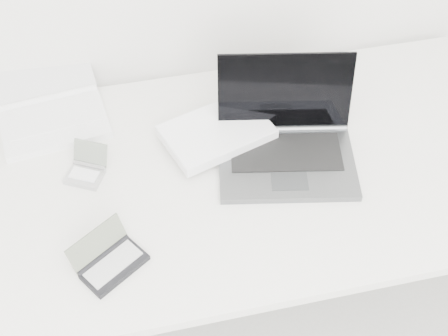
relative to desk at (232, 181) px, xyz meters
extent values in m
cube|color=white|center=(0.00, 0.00, 0.03)|extent=(1.60, 0.80, 0.03)
cylinder|color=silver|center=(0.75, 0.35, -0.33)|extent=(0.04, 0.04, 0.70)
cube|color=#56595B|center=(0.14, -0.02, 0.06)|extent=(0.39, 0.31, 0.02)
cube|color=black|center=(0.15, 0.01, 0.07)|extent=(0.31, 0.19, 0.00)
cube|color=black|center=(0.17, 0.13, 0.17)|extent=(0.36, 0.12, 0.22)
cylinder|color=#56595B|center=(0.17, 0.10, 0.07)|extent=(0.34, 0.09, 0.02)
cube|color=#333638|center=(0.13, -0.08, 0.07)|extent=(0.10, 0.08, 0.00)
cube|color=white|center=(-0.02, 0.11, 0.08)|extent=(0.32, 0.26, 0.03)
cube|color=white|center=(-0.02, 0.11, 0.09)|extent=(0.31, 0.25, 0.00)
cube|color=white|center=(-0.44, 0.26, 0.06)|extent=(0.31, 0.23, 0.02)
cube|color=silver|center=(-0.45, 0.28, 0.07)|extent=(0.26, 0.15, 0.00)
cube|color=silver|center=(-0.47, 0.45, 0.10)|extent=(0.30, 0.20, 0.08)
cylinder|color=white|center=(-0.45, 0.36, 0.07)|extent=(0.28, 0.06, 0.02)
cube|color=#B6B6BA|center=(-0.38, 0.06, 0.05)|extent=(0.11, 0.10, 0.01)
cube|color=silver|center=(-0.38, 0.06, 0.06)|extent=(0.08, 0.07, 0.00)
cube|color=gray|center=(-0.35, 0.10, 0.09)|extent=(0.10, 0.07, 0.06)
cylinder|color=#B6B6BA|center=(-0.36, 0.09, 0.06)|extent=(0.08, 0.05, 0.01)
cube|color=black|center=(-0.33, -0.23, 0.05)|extent=(0.17, 0.15, 0.01)
cube|color=#A0A0A0|center=(-0.33, -0.23, 0.06)|extent=(0.14, 0.12, 0.00)
cube|color=#606755|center=(-0.36, -0.19, 0.09)|extent=(0.14, 0.11, 0.07)
cylinder|color=black|center=(-0.35, -0.20, 0.06)|extent=(0.13, 0.09, 0.02)
camera|label=1|loc=(-0.25, -1.03, 1.28)|focal=50.00mm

